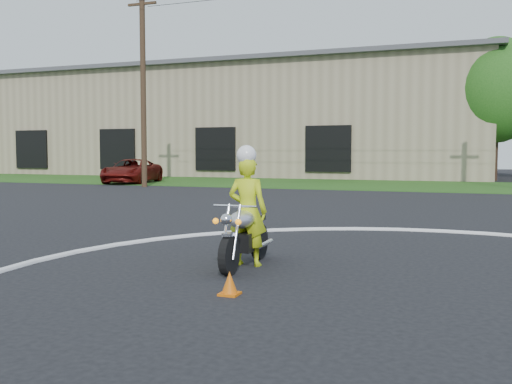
% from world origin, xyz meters
% --- Properties ---
extents(grass_strip, '(120.00, 10.00, 0.02)m').
position_xyz_m(grass_strip, '(0.00, 27.00, 0.01)').
color(grass_strip, '#1E4714').
rests_on(grass_strip, ground).
extents(primary_motorcycle, '(0.68, 1.95, 1.02)m').
position_xyz_m(primary_motorcycle, '(-2.69, 3.89, 0.50)').
color(primary_motorcycle, black).
rests_on(primary_motorcycle, ground).
extents(rider_primary_grp, '(0.64, 0.43, 1.90)m').
position_xyz_m(rider_primary_grp, '(-2.69, 4.03, 0.92)').
color(rider_primary_grp, '#C4DC17').
rests_on(rider_primary_grp, ground).
extents(pickup_grp, '(3.25, 5.34, 1.38)m').
position_xyz_m(pickup_grp, '(-17.65, 23.96, 0.69)').
color(pickup_grp, '#5B0D0A').
rests_on(pickup_grp, ground).
extents(warehouse, '(41.00, 17.00, 8.30)m').
position_xyz_m(warehouse, '(-18.00, 39.99, 4.16)').
color(warehouse, tan).
rests_on(warehouse, ground).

